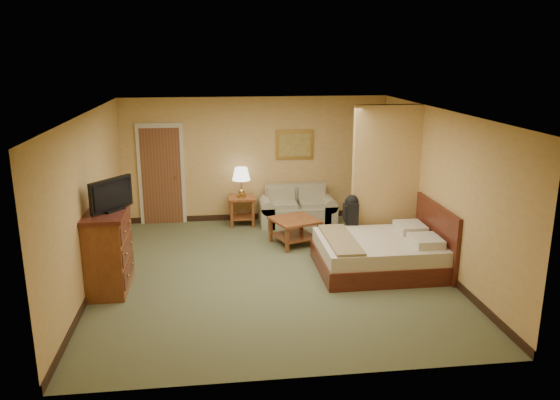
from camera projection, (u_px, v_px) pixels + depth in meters
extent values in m
plane|color=#575C3C|center=(272.00, 272.00, 8.88)|extent=(6.00, 6.00, 0.00)
plane|color=white|center=(271.00, 112.00, 8.20)|extent=(6.00, 6.00, 0.00)
cube|color=tan|center=(256.00, 159.00, 11.41)|extent=(5.50, 0.02, 2.60)
cube|color=tan|center=(90.00, 201.00, 8.21)|extent=(0.02, 6.00, 2.60)
cube|color=tan|center=(439.00, 190.00, 8.87)|extent=(0.02, 6.00, 2.60)
cube|color=tan|center=(386.00, 179.00, 9.68)|extent=(1.20, 0.15, 2.60)
cube|color=beige|center=(161.00, 174.00, 11.22)|extent=(0.94, 0.06, 2.10)
cube|color=brown|center=(162.00, 176.00, 11.21)|extent=(0.80, 0.04, 2.00)
cylinder|color=#B29141|center=(176.00, 177.00, 11.20)|extent=(0.04, 0.12, 0.04)
cube|color=black|center=(256.00, 216.00, 11.73)|extent=(5.50, 0.02, 0.12)
cube|color=tan|center=(298.00, 215.00, 11.35)|extent=(1.29, 0.69, 0.39)
cube|color=tan|center=(295.00, 193.00, 11.53)|extent=(1.29, 0.17, 0.41)
cube|color=tan|center=(267.00, 215.00, 11.26)|extent=(0.28, 0.69, 0.43)
cube|color=tan|center=(328.00, 213.00, 11.42)|extent=(0.28, 0.69, 0.43)
cube|color=brown|center=(242.00, 198.00, 11.23)|extent=(0.54, 0.54, 0.04)
cube|color=brown|center=(242.00, 217.00, 11.34)|extent=(0.46, 0.46, 0.03)
cube|color=brown|center=(232.00, 215.00, 11.07)|extent=(0.05, 0.05, 0.55)
cube|color=brown|center=(253.00, 214.00, 11.12)|extent=(0.05, 0.05, 0.55)
cube|color=brown|center=(231.00, 209.00, 11.49)|extent=(0.05, 0.05, 0.55)
cube|color=brown|center=(252.00, 208.00, 11.54)|extent=(0.05, 0.05, 0.55)
cylinder|color=#B29141|center=(242.00, 196.00, 11.22)|extent=(0.18, 0.18, 0.04)
cylinder|color=#B29141|center=(241.00, 185.00, 11.16)|extent=(0.02, 0.02, 0.31)
cone|color=white|center=(241.00, 174.00, 11.10)|extent=(0.37, 0.37, 0.26)
cube|color=brown|center=(295.00, 220.00, 10.07)|extent=(0.99, 0.99, 0.04)
cube|color=brown|center=(295.00, 236.00, 10.15)|extent=(0.85, 0.85, 0.03)
cube|color=brown|center=(279.00, 239.00, 9.77)|extent=(0.05, 0.05, 0.46)
cube|color=brown|center=(309.00, 226.00, 10.49)|extent=(0.05, 0.05, 0.46)
cube|color=#B78E3F|center=(295.00, 145.00, 11.42)|extent=(0.80, 0.03, 0.62)
cube|color=olive|center=(295.00, 145.00, 11.40)|extent=(0.67, 0.02, 0.49)
cube|color=brown|center=(109.00, 252.00, 8.13)|extent=(0.54, 1.07, 1.17)
cube|color=#481910|center=(106.00, 213.00, 7.97)|extent=(0.60, 1.15, 0.06)
cube|color=black|center=(112.00, 210.00, 7.97)|extent=(0.36, 0.39, 0.03)
cube|color=black|center=(111.00, 194.00, 7.91)|extent=(0.51, 0.66, 0.47)
cube|color=#481910|center=(378.00, 261.00, 8.96)|extent=(1.97, 1.58, 0.30)
cube|color=beige|center=(379.00, 246.00, 8.89)|extent=(1.91, 1.52, 0.24)
cube|color=#481910|center=(436.00, 236.00, 8.97)|extent=(0.06, 1.68, 1.09)
cube|color=beige|center=(426.00, 241.00, 8.59)|extent=(0.44, 0.54, 0.14)
cube|color=beige|center=(410.00, 228.00, 9.25)|extent=(0.44, 0.54, 0.14)
cube|color=olive|center=(341.00, 240.00, 8.77)|extent=(0.44, 1.48, 0.05)
cube|color=black|center=(352.00, 212.00, 9.63)|extent=(0.22, 0.31, 0.40)
sphere|color=black|center=(352.00, 202.00, 9.58)|extent=(0.24, 0.24, 0.24)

